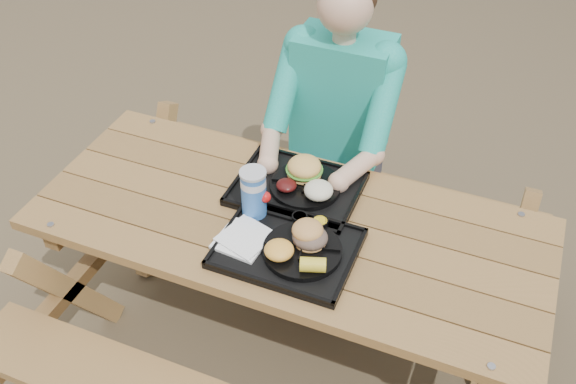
% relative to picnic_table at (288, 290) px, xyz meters
% --- Properties ---
extents(ground, '(60.00, 60.00, 0.00)m').
position_rel_picnic_table_xyz_m(ground, '(0.00, 0.00, -0.38)').
color(ground, '#999999').
rests_on(ground, ground).
extents(picnic_table, '(1.80, 1.49, 0.75)m').
position_rel_picnic_table_xyz_m(picnic_table, '(0.00, 0.00, 0.00)').
color(picnic_table, '#999999').
rests_on(picnic_table, ground).
extents(tray_near, '(0.45, 0.35, 0.02)m').
position_rel_picnic_table_xyz_m(tray_near, '(0.05, -0.14, 0.39)').
color(tray_near, black).
rests_on(tray_near, picnic_table).
extents(tray_far, '(0.45, 0.35, 0.02)m').
position_rel_picnic_table_xyz_m(tray_far, '(-0.03, 0.15, 0.39)').
color(tray_far, black).
rests_on(tray_far, picnic_table).
extents(plate_near, '(0.26, 0.26, 0.02)m').
position_rel_picnic_table_xyz_m(plate_near, '(0.11, -0.14, 0.41)').
color(plate_near, black).
rests_on(plate_near, tray_near).
extents(plate_far, '(0.26, 0.26, 0.02)m').
position_rel_picnic_table_xyz_m(plate_far, '(0.00, 0.16, 0.41)').
color(plate_far, black).
rests_on(plate_far, tray_far).
extents(napkin_stack, '(0.17, 0.17, 0.02)m').
position_rel_picnic_table_xyz_m(napkin_stack, '(-0.09, -0.17, 0.40)').
color(napkin_stack, white).
rests_on(napkin_stack, tray_near).
extents(soda_cup, '(0.09, 0.09, 0.17)m').
position_rel_picnic_table_xyz_m(soda_cup, '(-0.11, -0.03, 0.48)').
color(soda_cup, '#1756B1').
rests_on(soda_cup, tray_near).
extents(condiment_bbq, '(0.05, 0.05, 0.03)m').
position_rel_picnic_table_xyz_m(condiment_bbq, '(0.05, -0.02, 0.41)').
color(condiment_bbq, black).
rests_on(condiment_bbq, tray_near).
extents(condiment_mustard, '(0.06, 0.06, 0.03)m').
position_rel_picnic_table_xyz_m(condiment_mustard, '(0.12, -0.01, 0.41)').
color(condiment_mustard, yellow).
rests_on(condiment_mustard, tray_near).
extents(sandwich, '(0.11, 0.11, 0.11)m').
position_rel_picnic_table_xyz_m(sandwich, '(0.12, -0.11, 0.47)').
color(sandwich, '#DA954D').
rests_on(sandwich, plate_near).
extents(mac_cheese, '(0.10, 0.10, 0.05)m').
position_rel_picnic_table_xyz_m(mac_cheese, '(0.05, -0.20, 0.44)').
color(mac_cheese, '#FFBB43').
rests_on(mac_cheese, plate_near).
extents(corn_cob, '(0.10, 0.10, 0.05)m').
position_rel_picnic_table_xyz_m(corn_cob, '(0.17, -0.22, 0.44)').
color(corn_cob, yellow).
rests_on(corn_cob, plate_near).
extents(cutlery_far, '(0.09, 0.15, 0.01)m').
position_rel_picnic_table_xyz_m(cutlery_far, '(-0.19, 0.15, 0.40)').
color(cutlery_far, black).
rests_on(cutlery_far, tray_far).
extents(burger, '(0.13, 0.13, 0.11)m').
position_rel_picnic_table_xyz_m(burger, '(-0.02, 0.21, 0.47)').
color(burger, '#F3B455').
rests_on(burger, plate_far).
extents(baked_beans, '(0.07, 0.07, 0.03)m').
position_rel_picnic_table_xyz_m(baked_beans, '(-0.05, 0.11, 0.43)').
color(baked_beans, '#470E0E').
rests_on(baked_beans, plate_far).
extents(potato_salad, '(0.10, 0.10, 0.06)m').
position_rel_picnic_table_xyz_m(potato_salad, '(0.07, 0.11, 0.44)').
color(potato_salad, white).
rests_on(potato_salad, plate_far).
extents(diner, '(0.48, 0.84, 1.28)m').
position_rel_picnic_table_xyz_m(diner, '(-0.03, 0.63, 0.27)').
color(diner, '#157598').
rests_on(diner, ground).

